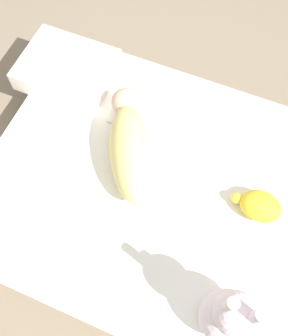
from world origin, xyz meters
The scene contains 7 objects.
ground_plane centered at (0.00, 0.00, 0.00)m, with size 12.00×12.00×0.00m, color #7A6B56.
bed_mattress centered at (0.00, 0.00, 0.08)m, with size 1.27×1.04×0.15m.
burp_cloth centered at (0.18, -0.26, 0.16)m, with size 0.21×0.17×0.02m.
swaddled_baby centered at (0.13, -0.07, 0.23)m, with size 0.32×0.46×0.16m.
pillow centered at (0.52, -0.32, 0.20)m, with size 0.36×0.29×0.09m.
bunny_plush centered at (-0.36, 0.35, 0.28)m, with size 0.17×0.17×0.34m.
turtle_plush centered at (-0.36, -0.05, 0.19)m, with size 0.18×0.11×0.09m.
Camera 1 is at (-0.17, 0.53, 1.48)m, focal length 42.00 mm.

